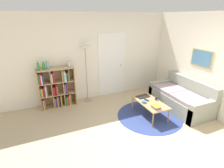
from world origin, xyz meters
TOP-DOWN VIEW (x-y plane):
  - ground_plane at (0.00, 0.00)m, footprint 14.00×14.00m
  - wall_back at (0.01, 2.70)m, footprint 7.23×0.11m
  - wall_right at (2.14, 1.33)m, footprint 0.08×5.68m
  - rug at (0.62, 0.92)m, footprint 1.70×1.70m
  - bookshelf at (-1.53, 2.48)m, footprint 0.99×0.34m
  - floor_lamp at (-0.64, 2.45)m, footprint 0.33×0.33m
  - couch at (1.72, 0.98)m, footprint 0.88×1.76m
  - coffee_table at (0.64, 0.97)m, footprint 0.55×1.04m
  - laptop at (0.63, 1.30)m, footprint 0.37×0.24m
  - bowl at (0.46, 0.98)m, footprint 0.12×0.12m
  - book_stack_on_table at (0.56, 0.61)m, footprint 0.16×0.21m
  - cup at (0.85, 1.00)m, footprint 0.07×0.07m
  - remote at (0.60, 1.07)m, footprint 0.07×0.15m
  - bottle_left at (-1.91, 2.47)m, footprint 0.06×0.06m
  - bottle_middle at (-1.78, 2.48)m, footprint 0.07×0.07m
  - bottle_right at (-1.68, 2.48)m, footprint 0.08×0.08m
  - vase_on_shelf at (-1.11, 2.49)m, footprint 0.11×0.11m

SIDE VIEW (x-z plane):
  - ground_plane at x=0.00m, z-range 0.00..0.00m
  - rug at x=0.62m, z-range 0.00..0.01m
  - couch at x=1.72m, z-range -0.13..0.70m
  - coffee_table at x=0.64m, z-range 0.16..0.56m
  - laptop at x=0.63m, z-range 0.40..0.42m
  - remote at x=0.60m, z-range 0.40..0.42m
  - bowl at x=0.46m, z-range 0.40..0.45m
  - book_stack_on_table at x=0.56m, z-range 0.40..0.47m
  - cup at x=0.85m, z-range 0.40..0.48m
  - bookshelf at x=-1.53m, z-range -0.03..1.11m
  - vase_on_shelf at x=-1.11m, z-range 1.14..1.32m
  - bottle_middle at x=-1.78m, z-range 1.12..1.35m
  - bottle_right at x=-1.68m, z-range 1.12..1.36m
  - bottle_left at x=-1.91m, z-range 1.12..1.37m
  - wall_back at x=0.01m, z-range -0.01..2.59m
  - wall_right at x=2.14m, z-range 0.00..2.60m
  - floor_lamp at x=-0.64m, z-range 0.63..2.35m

